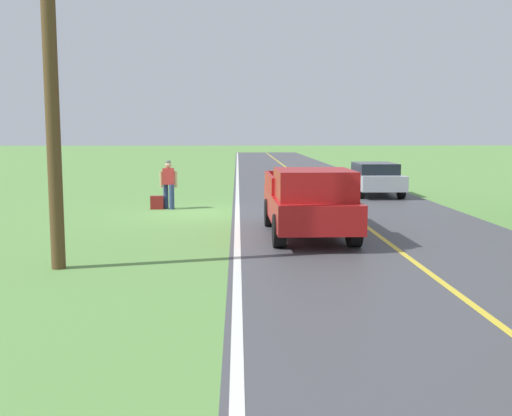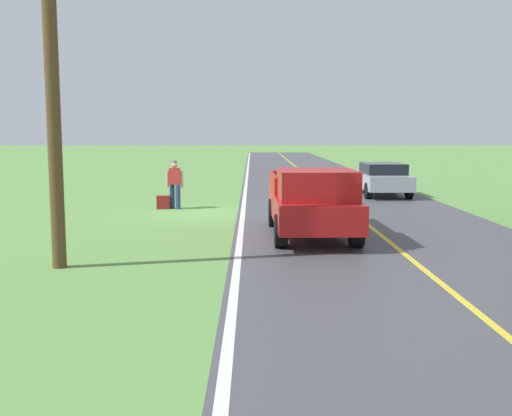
{
  "view_description": "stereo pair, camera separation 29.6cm",
  "coord_description": "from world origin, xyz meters",
  "px_view_note": "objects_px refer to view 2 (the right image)",
  "views": [
    {
      "loc": [
        -1.37,
        20.43,
        2.75
      ],
      "look_at": [
        -1.75,
        7.94,
        1.17
      ],
      "focal_mm": 42.56,
      "sensor_mm": 36.0,
      "label": 1
    },
    {
      "loc": [
        -1.67,
        20.44,
        2.75
      ],
      "look_at": [
        -1.75,
        7.94,
        1.17
      ],
      "focal_mm": 42.56,
      "sensor_mm": 36.0,
      "label": 2
    }
  ],
  "objects_px": {
    "suitcase_carried": "(163,202)",
    "pickup_truck_passing": "(312,200)",
    "hitchhiker_walking": "(175,181)",
    "utility_pole_roadside": "(51,51)",
    "sedan_near_oncoming": "(382,178)"
  },
  "relations": [
    {
      "from": "suitcase_carried",
      "to": "pickup_truck_passing",
      "type": "height_order",
      "value": "pickup_truck_passing"
    },
    {
      "from": "sedan_near_oncoming",
      "to": "pickup_truck_passing",
      "type": "bearing_deg",
      "value": 68.77
    },
    {
      "from": "utility_pole_roadside",
      "to": "hitchhiker_walking",
      "type": "bearing_deg",
      "value": -96.98
    },
    {
      "from": "utility_pole_roadside",
      "to": "suitcase_carried",
      "type": "bearing_deg",
      "value": -94.55
    },
    {
      "from": "pickup_truck_passing",
      "to": "hitchhiker_walking",
      "type": "bearing_deg",
      "value": -53.93
    },
    {
      "from": "utility_pole_roadside",
      "to": "sedan_near_oncoming",
      "type": "bearing_deg",
      "value": -124.32
    },
    {
      "from": "sedan_near_oncoming",
      "to": "suitcase_carried",
      "type": "bearing_deg",
      "value": 27.58
    },
    {
      "from": "pickup_truck_passing",
      "to": "utility_pole_roadside",
      "type": "xyz_separation_m",
      "value": [
        5.49,
        3.55,
        3.34
      ]
    },
    {
      "from": "hitchhiker_walking",
      "to": "sedan_near_oncoming",
      "type": "bearing_deg",
      "value": -151.83
    },
    {
      "from": "pickup_truck_passing",
      "to": "utility_pole_roadside",
      "type": "relative_size",
      "value": 0.63
    },
    {
      "from": "suitcase_carried",
      "to": "hitchhiker_walking",
      "type": "bearing_deg",
      "value": 100.86
    },
    {
      "from": "pickup_truck_passing",
      "to": "sedan_near_oncoming",
      "type": "height_order",
      "value": "pickup_truck_passing"
    },
    {
      "from": "suitcase_carried",
      "to": "pickup_truck_passing",
      "type": "relative_size",
      "value": 0.09
    },
    {
      "from": "sedan_near_oncoming",
      "to": "hitchhiker_walking",
      "type": "bearing_deg",
      "value": 28.17
    },
    {
      "from": "suitcase_carried",
      "to": "utility_pole_roadside",
      "type": "bearing_deg",
      "value": -8.13
    }
  ]
}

